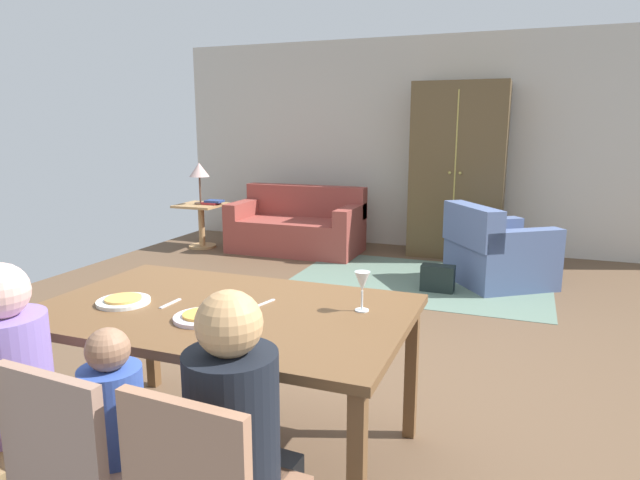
{
  "coord_description": "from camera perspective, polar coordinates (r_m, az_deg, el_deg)",
  "views": [
    {
      "loc": [
        1.24,
        -3.43,
        1.6
      ],
      "look_at": [
        -0.02,
        -0.09,
        0.85
      ],
      "focal_mm": 30.97,
      "sensor_mm": 36.0,
      "label": 1
    }
  ],
  "objects": [
    {
      "name": "person_woman",
      "position": [
        1.97,
        -8.26,
        -21.78
      ],
      "size": [
        0.3,
        0.41,
        1.11
      ],
      "color": "#393F45",
      "rests_on": "ground_plane"
    },
    {
      "name": "wine_glass",
      "position": [
        2.52,
        4.39,
        -4.46
      ],
      "size": [
        0.07,
        0.07,
        0.19
      ],
      "color": "silver",
      "rests_on": "dining_table"
    },
    {
      "name": "armoire",
      "position": [
        6.95,
        14.06,
        6.93
      ],
      "size": [
        1.1,
        0.59,
        2.1
      ],
      "color": "brown",
      "rests_on": "ground_plane"
    },
    {
      "name": "pizza_near_child",
      "position": [
        2.49,
        -12.09,
        -7.52
      ],
      "size": [
        0.17,
        0.17,
        0.01
      ],
      "primitive_type": "cylinder",
      "color": "gold",
      "rests_on": "plate_near_child"
    },
    {
      "name": "table_lamp",
      "position": [
        7.38,
        -12.37,
        6.95
      ],
      "size": [
        0.26,
        0.26,
        0.54
      ],
      "color": "brown",
      "rests_on": "side_table"
    },
    {
      "name": "plate_near_child",
      "position": [
        2.49,
        -12.08,
        -7.85
      ],
      "size": [
        0.25,
        0.25,
        0.02
      ],
      "primitive_type": "cylinder",
      "color": "silver",
      "rests_on": "dining_table"
    },
    {
      "name": "side_table",
      "position": [
        7.45,
        -12.16,
        2.11
      ],
      "size": [
        0.56,
        0.56,
        0.58
      ],
      "color": "tan",
      "rests_on": "ground_plane"
    },
    {
      "name": "dining_table",
      "position": [
        2.66,
        -9.91,
        -8.21
      ],
      "size": [
        1.73,
        1.08,
        0.76
      ],
      "color": "brown",
      "rests_on": "ground_plane"
    },
    {
      "name": "ground_plane",
      "position": [
        4.51,
        3.36,
        -9.09
      ],
      "size": [
        6.94,
        6.39,
        0.02
      ],
      "primitive_type": "cube",
      "color": "brown"
    },
    {
      "name": "person_man",
      "position": [
        2.51,
        -28.31,
        -15.24
      ],
      "size": [
        0.31,
        0.41,
        1.11
      ],
      "color": "navy",
      "rests_on": "ground_plane"
    },
    {
      "name": "book_lower",
      "position": [
        7.36,
        -11.23,
        3.73
      ],
      "size": [
        0.22,
        0.16,
        0.03
      ],
      "primitive_type": "cube",
      "color": "maroon",
      "rests_on": "side_table"
    },
    {
      "name": "dining_chair_child",
      "position": [
        2.11,
        -23.13,
        -20.74
      ],
      "size": [
        0.45,
        0.45,
        0.87
      ],
      "color": "#9B7763",
      "rests_on": "ground_plane"
    },
    {
      "name": "fork",
      "position": [
        2.74,
        -15.2,
        -6.35
      ],
      "size": [
        0.02,
        0.15,
        0.01
      ],
      "primitive_type": "cube",
      "rotation": [
        0.0,
        0.0,
        -0.03
      ],
      "color": "silver",
      "rests_on": "dining_table"
    },
    {
      "name": "pizza_near_man",
      "position": [
        2.81,
        -19.66,
        -5.72
      ],
      "size": [
        0.17,
        0.17,
        0.01
      ],
      "primitive_type": "cylinder",
      "color": "#E2A34B",
      "rests_on": "plate_near_man"
    },
    {
      "name": "person_child",
      "position": [
        2.24,
        -19.67,
        -20.21
      ],
      "size": [
        0.22,
        0.29,
        0.92
      ],
      "color": "#2D3A56",
      "rests_on": "ground_plane"
    },
    {
      "name": "handbag",
      "position": [
        5.52,
        12.06,
        -3.89
      ],
      "size": [
        0.32,
        0.16,
        0.26
      ],
      "primitive_type": "cube",
      "color": "black",
      "rests_on": "ground_plane"
    },
    {
      "name": "book_upper",
      "position": [
        7.35,
        -10.87,
        3.96
      ],
      "size": [
        0.22,
        0.16,
        0.03
      ],
      "primitive_type": "cube",
      "color": "navy",
      "rests_on": "book_lower"
    },
    {
      "name": "back_wall",
      "position": [
        7.38,
        11.16,
        9.66
      ],
      "size": [
        6.94,
        0.1,
        2.7
      ],
      "primitive_type": "cube",
      "color": "beige",
      "rests_on": "ground_plane"
    },
    {
      "name": "knife",
      "position": [
        2.65,
        -5.94,
        -6.59
      ],
      "size": [
        0.06,
        0.17,
        0.01
      ],
      "primitive_type": "cube",
      "rotation": [
        0.0,
        0.0,
        -0.25
      ],
      "color": "silver",
      "rests_on": "dining_table"
    },
    {
      "name": "couch",
      "position": [
        7.1,
        -2.35,
        1.29
      ],
      "size": [
        1.64,
        0.86,
        0.82
      ],
      "color": "brown",
      "rests_on": "ground_plane"
    },
    {
      "name": "area_rug",
      "position": [
        5.87,
        10.25,
        -4.14
      ],
      "size": [
        2.6,
        1.8,
        0.01
      ],
      "primitive_type": "cube",
      "color": "slate",
      "rests_on": "ground_plane"
    },
    {
      "name": "armchair",
      "position": [
        5.88,
        17.73,
        -1.33
      ],
      "size": [
        1.19,
        1.19,
        0.82
      ],
      "color": "slate",
      "rests_on": "ground_plane"
    },
    {
      "name": "plate_near_man",
      "position": [
        2.81,
        -19.64,
        -6.01
      ],
      "size": [
        0.25,
        0.25,
        0.02
      ],
      "primitive_type": "cylinder",
      "color": "silver",
      "rests_on": "dining_table"
    }
  ]
}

